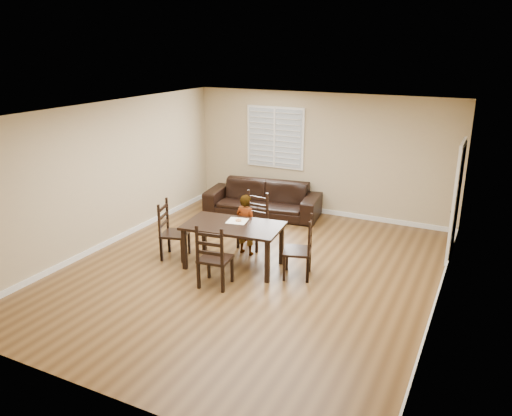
% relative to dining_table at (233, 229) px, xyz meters
% --- Properties ---
extents(ground, '(7.00, 7.00, 0.00)m').
position_rel_dining_table_xyz_m(ground, '(0.35, -0.08, -0.68)').
color(ground, brown).
rests_on(ground, ground).
extents(room, '(6.04, 7.04, 2.72)m').
position_rel_dining_table_xyz_m(room, '(0.39, 0.10, 1.12)').
color(room, tan).
rests_on(room, ground).
extents(dining_table, '(1.74, 1.10, 0.77)m').
position_rel_dining_table_xyz_m(dining_table, '(0.00, 0.00, 0.00)').
color(dining_table, black).
rests_on(dining_table, ground).
extents(chair_near, '(0.50, 0.47, 1.05)m').
position_rel_dining_table_xyz_m(chair_near, '(-0.09, 1.05, -0.21)').
color(chair_near, black).
rests_on(chair_near, ground).
extents(chair_far, '(0.53, 0.50, 1.06)m').
position_rel_dining_table_xyz_m(chair_far, '(0.10, -0.88, -0.20)').
color(chair_far, black).
rests_on(chair_far, ground).
extents(chair_left, '(0.56, 0.58, 1.05)m').
position_rel_dining_table_xyz_m(chair_left, '(-1.25, -0.16, -0.21)').
color(chair_left, black).
rests_on(chair_left, ground).
extents(chair_right, '(0.55, 0.58, 1.05)m').
position_rel_dining_table_xyz_m(chair_right, '(1.25, 0.16, -0.21)').
color(chair_right, black).
rests_on(chair_right, ground).
extents(child, '(0.44, 0.32, 1.13)m').
position_rel_dining_table_xyz_m(child, '(-0.06, 0.59, -0.12)').
color(child, gray).
rests_on(child, ground).
extents(napkin, '(0.39, 0.39, 0.00)m').
position_rel_dining_table_xyz_m(napkin, '(-0.02, 0.18, 0.09)').
color(napkin, silver).
rests_on(napkin, dining_table).
extents(donut, '(0.11, 0.11, 0.04)m').
position_rel_dining_table_xyz_m(donut, '(0.00, 0.19, 0.11)').
color(donut, '#D98E4D').
rests_on(donut, napkin).
extents(sofa, '(2.65, 1.32, 0.74)m').
position_rel_dining_table_xyz_m(sofa, '(-0.74, 2.71, -0.31)').
color(sofa, black).
rests_on(sofa, ground).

